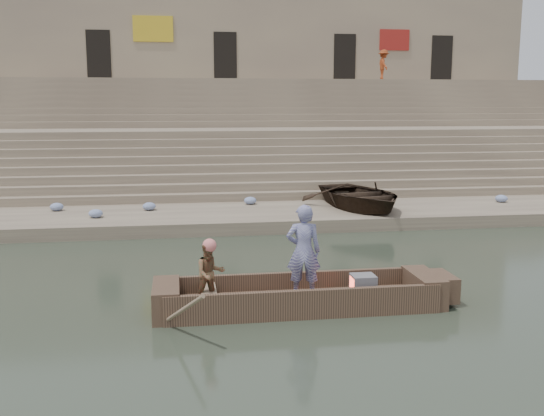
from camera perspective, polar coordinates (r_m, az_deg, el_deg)
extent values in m
plane|color=#293427|center=(13.69, 12.46, -7.40)|extent=(120.00, 120.00, 0.00)
cube|color=gray|center=(21.10, 4.69, -0.64)|extent=(32.00, 4.00, 0.40)
cube|color=gray|center=(28.22, 1.21, 4.47)|extent=(32.00, 3.00, 2.80)
cube|color=gray|center=(35.05, -0.75, 7.45)|extent=(32.00, 3.00, 5.20)
cube|color=gray|center=(23.23, 3.42, 0.71)|extent=(32.00, 0.50, 0.70)
cube|color=gray|center=(23.69, 3.17, 1.26)|extent=(32.00, 0.50, 1.00)
cube|color=gray|center=(24.16, 2.93, 1.78)|extent=(32.00, 0.50, 1.30)
cube|color=gray|center=(24.62, 2.70, 2.28)|extent=(32.00, 0.50, 1.60)
cube|color=gray|center=(25.09, 2.48, 2.77)|extent=(32.00, 0.50, 1.90)
cube|color=gray|center=(25.56, 2.27, 3.24)|extent=(32.00, 0.50, 2.20)
cube|color=gray|center=(26.03, 2.06, 3.69)|extent=(32.00, 0.50, 2.50)
cube|color=gray|center=(26.51, 1.86, 4.12)|extent=(32.00, 0.50, 2.80)
cube|color=gray|center=(29.93, 0.64, 5.05)|extent=(32.00, 0.50, 3.10)
cube|color=gray|center=(30.41, 0.49, 5.41)|extent=(32.00, 0.50, 3.40)
cube|color=gray|center=(30.89, 0.34, 5.76)|extent=(32.00, 0.50, 3.70)
cube|color=gray|center=(31.37, 0.20, 6.09)|extent=(32.00, 0.50, 4.00)
cube|color=gray|center=(31.86, 0.06, 6.42)|extent=(32.00, 0.50, 4.30)
cube|color=gray|center=(32.34, -0.08, 6.73)|extent=(32.00, 0.50, 4.60)
cube|color=gray|center=(32.83, -0.21, 7.04)|extent=(32.00, 0.50, 4.90)
cube|color=gray|center=(33.32, -0.34, 7.34)|extent=(32.00, 0.50, 5.20)
cube|color=tan|center=(39.02, -1.59, 12.08)|extent=(32.00, 5.00, 11.20)
cube|color=black|center=(36.57, -15.64, 13.47)|extent=(1.30, 0.18, 2.60)
cube|color=black|center=(36.44, -4.32, 13.81)|extent=(1.30, 0.18, 2.60)
cube|color=black|center=(37.64, 6.68, 13.64)|extent=(1.30, 0.18, 2.60)
cube|color=black|center=(39.63, 15.30, 13.17)|extent=(1.30, 0.18, 2.60)
cube|color=gold|center=(36.41, -10.88, 15.88)|extent=(2.20, 0.10, 1.40)
cube|color=maroon|center=(38.54, 11.19, 14.92)|extent=(1.80, 0.10, 1.20)
cube|color=brown|center=(12.23, 2.50, -8.72)|extent=(5.00, 1.30, 0.22)
cube|color=brown|center=(11.60, 3.10, -8.88)|extent=(5.20, 0.12, 0.56)
cube|color=brown|center=(12.76, 1.96, -7.13)|extent=(5.20, 0.12, 0.56)
cube|color=brown|center=(11.96, -9.70, -8.32)|extent=(0.50, 1.30, 0.60)
cube|color=brown|center=(12.89, 13.78, -7.14)|extent=(0.50, 1.30, 0.60)
cube|color=brown|center=(13.04, 15.42, -6.93)|extent=(0.35, 0.90, 0.50)
cube|color=#937A5B|center=(11.94, -5.84, -7.76)|extent=(0.30, 1.20, 0.08)
cylinder|color=#937A5B|center=(11.11, -8.99, -9.73)|extent=(1.03, 2.10, 1.36)
sphere|color=#EB7974|center=(11.58, -5.77, -3.45)|extent=(0.26, 0.26, 0.26)
imported|color=navy|center=(12.00, 2.91, -3.99)|extent=(0.73, 0.53, 1.83)
imported|color=#236A35|center=(11.71, -5.73, -6.00)|extent=(0.66, 0.57, 1.19)
cube|color=slate|center=(12.44, 8.37, -7.00)|extent=(0.46, 0.42, 0.40)
cube|color=#E5593F|center=(12.38, 7.44, -7.06)|extent=(0.04, 0.34, 0.32)
imported|color=#2D2116|center=(21.26, 8.11, 1.16)|extent=(3.89, 4.88, 0.90)
imported|color=#903818|center=(36.00, 10.22, 12.83)|extent=(0.68, 1.11, 1.66)
ellipsoid|color=#3F5999|center=(21.87, -19.19, 0.10)|extent=(0.44, 0.44, 0.26)
ellipsoid|color=#3F5999|center=(20.20, -15.91, -0.48)|extent=(0.44, 0.44, 0.26)
ellipsoid|color=#3F5999|center=(21.16, -11.22, 0.15)|extent=(0.44, 0.44, 0.26)
ellipsoid|color=#3F5999|center=(21.98, -2.02, 0.69)|extent=(0.44, 0.44, 0.26)
ellipsoid|color=#3F5999|center=(23.93, 20.34, 0.82)|extent=(0.44, 0.44, 0.26)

